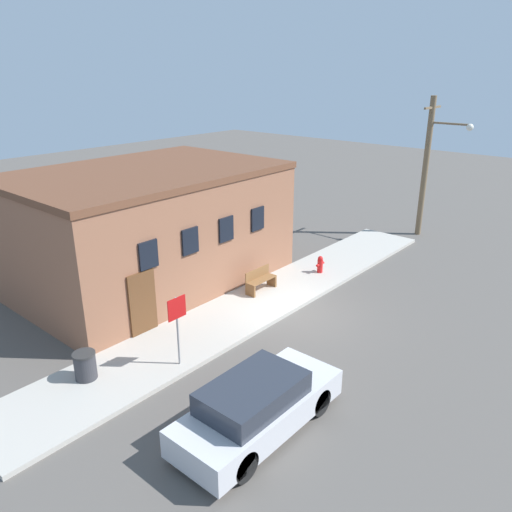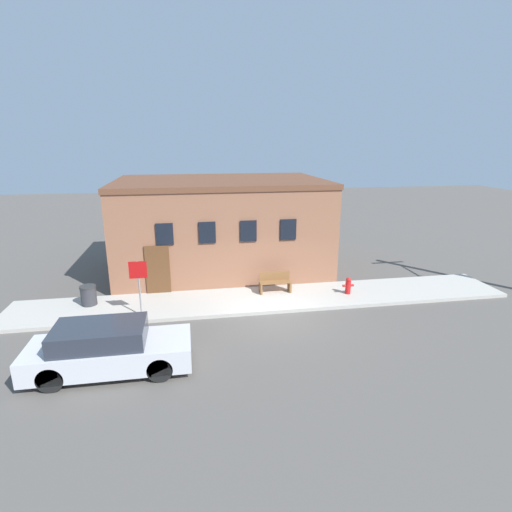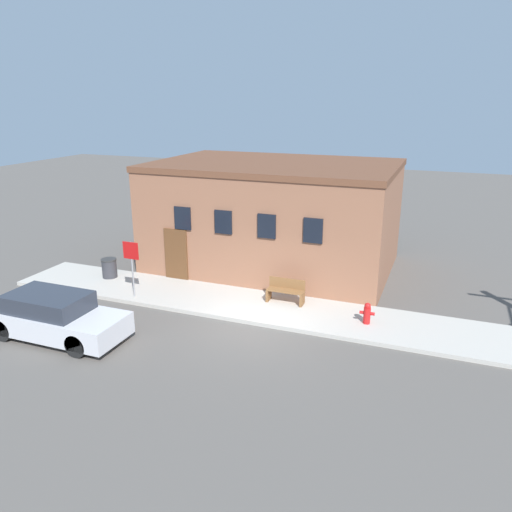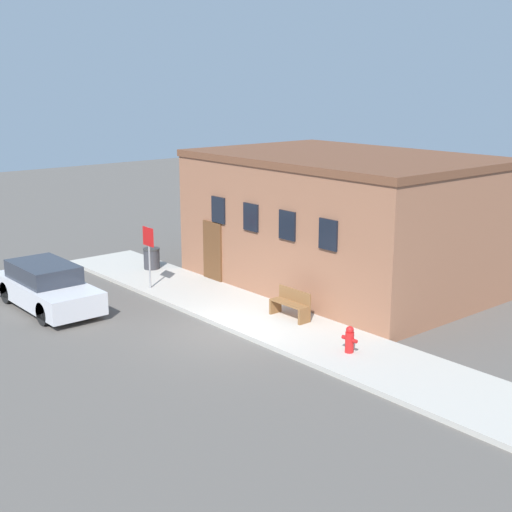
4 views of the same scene
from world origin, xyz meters
name	(u,v)px [view 4 (image 4 of 4)]	position (x,y,z in m)	size (l,w,h in m)	color
ground_plane	(229,332)	(0.00, 0.00, 0.00)	(80.00, 80.00, 0.00)	#56514C
sidewalk	(265,320)	(0.00, 1.36, 0.07)	(20.24, 2.73, 0.14)	#B2ADA3
brick_building	(342,220)	(-1.38, 6.09, 2.28)	(10.04, 6.84, 4.56)	#8E5B42
fire_hydrant	(350,339)	(3.50, 1.22, 0.49)	(0.48, 0.23, 0.71)	red
stop_sign	(149,246)	(-4.87, 0.42, 1.60)	(0.63, 0.06, 2.10)	gray
bench	(291,304)	(0.50, 1.94, 0.55)	(1.34, 0.44, 0.86)	brown
trash_bin	(152,258)	(-7.01, 1.83, 0.53)	(0.62, 0.62, 0.78)	#333338
parked_car	(47,287)	(-5.43, -2.99, 0.69)	(4.52, 1.75, 1.43)	black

